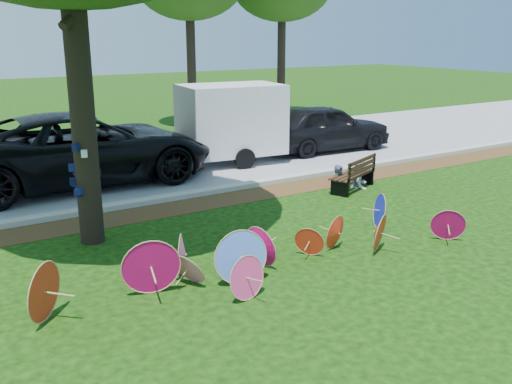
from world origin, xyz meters
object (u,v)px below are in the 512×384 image
dark_pickup (325,127)px  park_bench (352,174)px  cargo_trailer (232,119)px  black_van (83,149)px  person_right (361,162)px  parasol_pile (248,252)px  person_left (340,166)px

dark_pickup → park_bench: (-2.47, -4.18, -0.36)m
dark_pickup → cargo_trailer: size_ratio=1.56×
black_van → dark_pickup: (7.94, 0.07, -0.15)m
black_van → dark_pickup: bearing=-89.0°
dark_pickup → person_right: bearing=156.0°
parasol_pile → cargo_trailer: (3.84, 7.25, 0.93)m
person_right → black_van: bearing=121.8°
parasol_pile → black_van: size_ratio=1.18×
black_van → person_left: 6.54m
dark_pickup → park_bench: size_ratio=2.88×
dark_pickup → park_bench: 4.86m
park_bench → black_van: bearing=120.4°
dark_pickup → person_left: (-2.82, -4.13, -0.13)m
person_left → person_right: bearing=-6.1°
black_van → park_bench: black_van is taller
black_van → dark_pickup: 7.94m
black_van → cargo_trailer: size_ratio=2.30×
dark_pickup → cargo_trailer: 3.52m
parasol_pile → person_left: bearing=34.3°
dark_pickup → person_left: bearing=148.9°
parasol_pile → cargo_trailer: 8.26m
dark_pickup → cargo_trailer: cargo_trailer is taller
park_bench → parasol_pile: bearing=-170.9°
parasol_pile → cargo_trailer: bearing=62.1°
dark_pickup → parasol_pile: bearing=137.7°
cargo_trailer → parasol_pile: bearing=-111.7°
person_left → cargo_trailer: bearing=93.0°
parasol_pile → black_van: (-0.62, 7.12, 0.54)m
black_van → park_bench: bearing=-126.4°
person_right → parasol_pile: bearing=-172.9°
black_van → person_right: size_ratio=5.01×
cargo_trailer → person_right: size_ratio=2.18×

